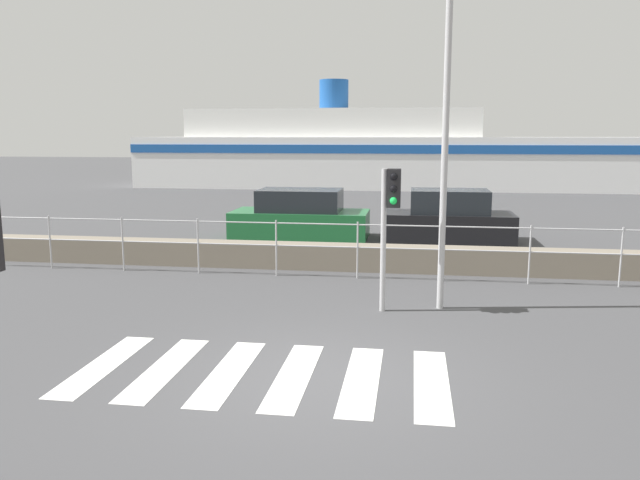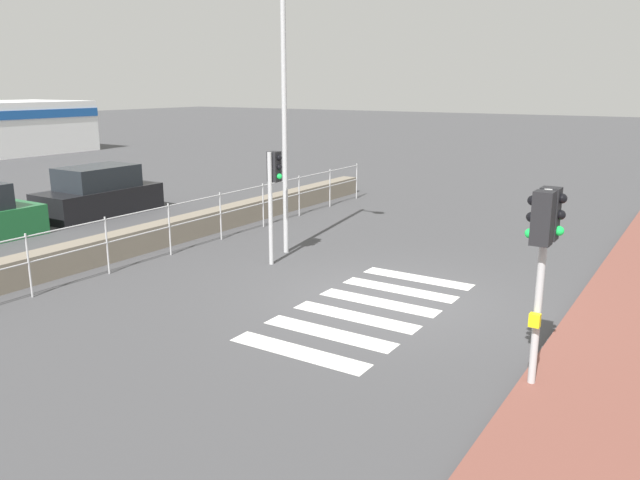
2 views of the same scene
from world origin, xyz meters
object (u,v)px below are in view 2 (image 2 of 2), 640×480
at_px(traffic_light_far, 273,182).
at_px(streetlamp, 289,91).
at_px(traffic_light_near, 544,236).
at_px(parked_car_black, 99,194).

height_order(traffic_light_far, streetlamp, streetlamp).
xyz_separation_m(traffic_light_near, traffic_light_far, (3.15, 6.64, -0.26)).
relative_size(traffic_light_far, parked_car_black, 0.67).
relative_size(traffic_light_far, streetlamp, 0.41).
xyz_separation_m(traffic_light_far, streetlamp, (0.94, 0.20, 1.99)).
xyz_separation_m(traffic_light_far, parked_car_black, (1.50, 8.03, -1.24)).
xyz_separation_m(traffic_light_near, parked_car_black, (4.65, 14.67, -1.49)).
height_order(traffic_light_near, traffic_light_far, traffic_light_near).
height_order(streetlamp, parked_car_black, streetlamp).
relative_size(traffic_light_near, streetlamp, 0.44).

